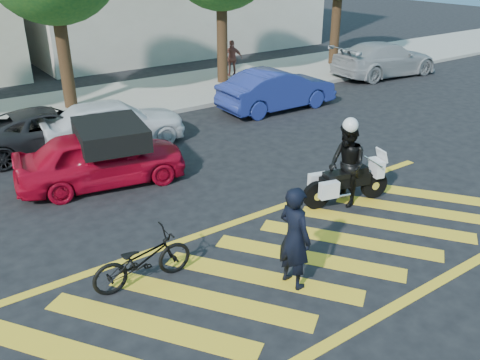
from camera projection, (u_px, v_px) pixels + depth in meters
ground at (288, 266)px, 9.34m from camera, size 90.00×90.00×0.00m
sidewalk at (72, 109)px, 18.22m from camera, size 60.00×5.00×0.15m
crosswalk at (286, 267)px, 9.32m from camera, size 12.33×4.00×0.01m
officer_bike at (295, 238)px, 8.49m from camera, size 0.49×0.71×1.85m
bicycle at (142, 260)px, 8.70m from camera, size 1.81×0.71×0.94m
police_motorcycle at (345, 182)px, 11.46m from camera, size 2.12×0.94×0.95m
officer_moto at (347, 165)px, 11.26m from camera, size 0.92×1.06×1.89m
red_convertible at (101, 158)px, 12.34m from camera, size 4.27×2.33×1.38m
parked_mid_left at (50, 129)px, 14.54m from camera, size 4.39×2.04×1.22m
parked_mid_right at (113, 122)px, 14.79m from camera, size 4.30×2.14×1.41m
parked_right at (277, 90)px, 18.13m from camera, size 4.42×1.62×1.45m
parked_far_right at (385, 59)px, 22.90m from camera, size 5.38×2.58×1.51m
pedestrian_right at (232, 58)px, 22.21m from camera, size 0.98×0.72×1.55m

